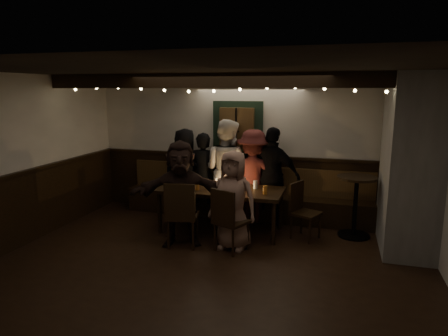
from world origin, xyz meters
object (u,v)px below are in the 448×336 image
(dining_table, at_px, (220,192))
(chair_near_right, at_px, (227,217))
(chair_near_left, at_px, (181,211))
(person_g, at_px, (233,200))
(high_top, at_px, (356,199))
(person_d, at_px, (253,176))
(chair_end, at_px, (301,207))
(person_a, at_px, (185,172))
(person_e, at_px, (273,176))
(person_c, at_px, (226,170))
(person_f, at_px, (181,193))
(person_b, at_px, (203,175))

(dining_table, xyz_separation_m, chair_near_right, (0.35, -0.84, -0.14))
(chair_near_left, height_order, person_g, person_g)
(chair_near_right, bearing_deg, high_top, 33.66)
(dining_table, bearing_deg, person_d, 59.16)
(high_top, bearing_deg, chair_end, -160.73)
(chair_end, xyz_separation_m, person_a, (-2.26, 0.68, 0.31))
(person_a, height_order, person_e, person_e)
(person_g, bearing_deg, person_c, 114.96)
(chair_near_right, bearing_deg, person_f, 171.60)
(person_a, relative_size, person_b, 1.03)
(dining_table, height_order, person_b, person_b)
(person_f, bearing_deg, person_b, 74.96)
(dining_table, height_order, person_d, person_d)
(dining_table, xyz_separation_m, person_d, (0.41, 0.68, 0.16))
(person_b, bearing_deg, person_f, 89.27)
(person_b, distance_m, person_e, 1.30)
(person_g, bearing_deg, dining_table, 125.91)
(chair_end, distance_m, person_g, 1.21)
(dining_table, bearing_deg, chair_end, 3.37)
(high_top, height_order, person_d, person_d)
(person_c, bearing_deg, dining_table, 113.68)
(chair_end, relative_size, high_top, 0.91)
(chair_end, relative_size, person_g, 0.61)
(person_b, distance_m, person_c, 0.45)
(high_top, height_order, person_f, person_f)
(person_d, xyz_separation_m, person_g, (-0.02, -1.34, -0.09))
(person_a, distance_m, person_e, 1.70)
(person_a, relative_size, person_f, 1.02)
(person_f, bearing_deg, person_e, 29.77)
(person_c, distance_m, person_f, 1.45)
(dining_table, relative_size, chair_near_left, 2.03)
(person_d, distance_m, person_e, 0.36)
(person_e, bearing_deg, high_top, -177.45)
(high_top, xyz_separation_m, person_d, (-1.76, 0.31, 0.20))
(chair_near_left, bearing_deg, chair_end, 29.19)
(chair_end, height_order, high_top, high_top)
(person_b, relative_size, person_e, 0.93)
(high_top, distance_m, person_f, 2.81)
(person_a, bearing_deg, person_f, 98.06)
(chair_near_left, bearing_deg, chair_near_right, 2.14)
(person_b, bearing_deg, person_g, 119.45)
(person_d, bearing_deg, person_e, 173.57)
(chair_near_left, xyz_separation_m, person_b, (-0.18, 1.52, 0.22))
(person_e, xyz_separation_m, person_g, (-0.37, -1.32, -0.12))
(chair_end, relative_size, person_d, 0.54)
(chair_near_right, relative_size, person_b, 0.60)
(chair_near_left, height_order, chair_near_right, chair_near_left)
(chair_near_left, height_order, person_e, person_e)
(person_b, relative_size, person_d, 0.96)
(chair_near_left, distance_m, person_e, 1.91)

